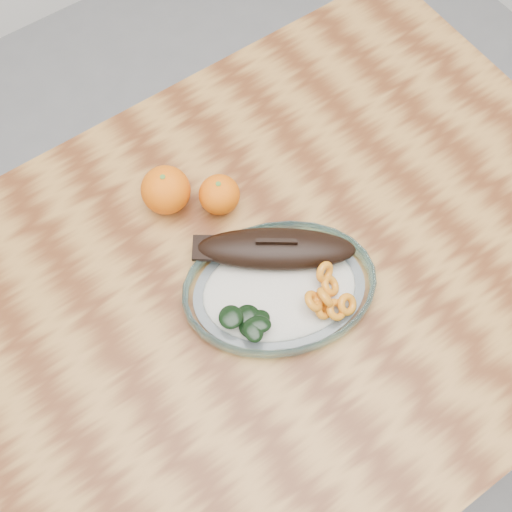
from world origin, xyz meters
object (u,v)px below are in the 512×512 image
Objects in this scene: orange_right at (219,195)px; orange_left at (166,190)px; plated_meal at (279,285)px; dining_table at (253,316)px.

orange_left is at bearing 142.06° from orange_right.
orange_right is (0.01, 0.17, 0.01)m from plated_meal.
dining_table is 1.80× the size of plated_meal.
orange_right reaches higher than dining_table.
plated_meal is at bearing -92.90° from orange_right.
plated_meal is 10.50× the size of orange_right.
dining_table is 15.74× the size of orange_left.
plated_meal is 0.17m from orange_right.
orange_left is (-0.06, 0.22, 0.02)m from plated_meal.
orange_left is (-0.02, 0.20, 0.14)m from dining_table.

